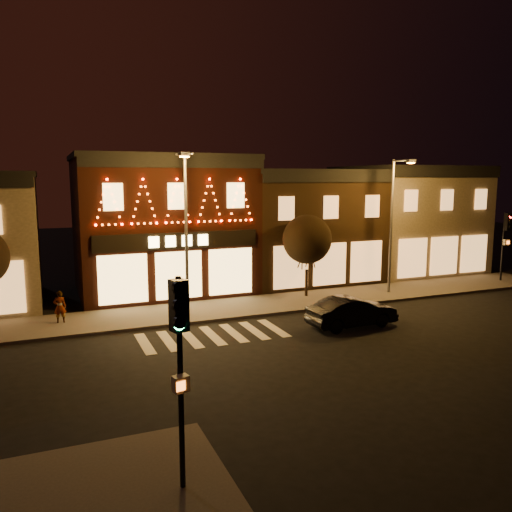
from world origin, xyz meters
TOP-DOWN VIEW (x-y plane):
  - ground at (0.00, 0.00)m, footprint 120.00×120.00m
  - sidewalk_far at (2.00, 8.00)m, footprint 44.00×4.00m
  - building_pulp at (0.00, 13.98)m, footprint 10.20×8.34m
  - building_right_a at (9.50, 13.99)m, footprint 9.20×8.28m
  - building_right_b at (18.50, 13.99)m, footprint 9.20×8.28m
  - traffic_signal_near at (-4.15, -6.92)m, footprint 0.39×0.50m
  - traffic_signal_far at (21.56, 7.69)m, footprint 0.39×0.52m
  - streetlamp_mid at (-0.25, 7.25)m, footprint 0.77×1.83m
  - streetlamp_right at (12.33, 7.52)m, footprint 0.50×1.80m
  - tree_right at (7.27, 8.78)m, footprint 2.83×2.83m
  - dark_sedan at (6.53, 2.83)m, footprint 4.39×1.68m
  - pedestrian at (-6.20, 8.26)m, footprint 0.58×0.39m

SIDE VIEW (x-z plane):
  - ground at x=0.00m, z-range 0.00..0.00m
  - sidewalk_far at x=2.00m, z-range 0.00..0.15m
  - dark_sedan at x=6.53m, z-range 0.00..1.43m
  - pedestrian at x=-6.20m, z-range 0.15..1.69m
  - traffic_signal_far at x=21.56m, z-range 1.12..5.68m
  - tree_right at x=7.27m, z-range 1.10..5.84m
  - traffic_signal_near at x=-4.15m, z-range 1.13..5.90m
  - building_right_a at x=9.50m, z-range 0.01..7.51m
  - building_right_b at x=18.50m, z-range 0.01..7.81m
  - building_pulp at x=0.00m, z-range 0.01..8.31m
  - streetlamp_right at x=12.33m, z-range 0.84..8.73m
  - streetlamp_mid at x=-0.25m, z-range 0.85..8.88m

